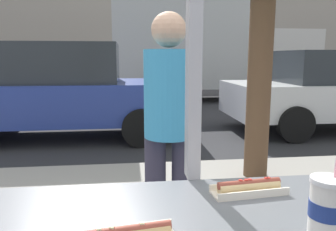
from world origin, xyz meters
TOP-DOWN VIEW (x-y plane):
  - ground_plane at (0.00, 8.00)m, footprint 60.00×60.00m
  - sidewalk_strip at (0.00, 1.60)m, footprint 16.00×2.80m
  - building_facade_far at (0.00, 18.98)m, footprint 28.00×1.20m
  - soda_cup_left at (0.25, -0.42)m, footprint 0.09×0.09m
  - hotdog_tray_far at (0.16, -0.11)m, footprint 0.27×0.12m
  - parked_car_blue at (-1.47, 5.06)m, footprint 4.44×1.91m
  - box_truck at (2.50, 10.20)m, footprint 6.77×2.44m
  - pedestrian at (0.01, 0.94)m, footprint 0.32×0.32m

SIDE VIEW (x-z plane):
  - ground_plane at x=0.00m, z-range 0.00..0.00m
  - sidewalk_strip at x=0.00m, z-range 0.00..0.12m
  - parked_car_blue at x=-1.47m, z-range 0.01..1.72m
  - hotdog_tray_far at x=0.16m, z-range 1.00..1.05m
  - pedestrian at x=0.01m, z-range 0.24..1.87m
  - soda_cup_left at x=0.25m, z-range 0.93..1.25m
  - box_truck at x=2.50m, z-range 0.12..3.30m
  - building_facade_far at x=0.00m, z-range 0.00..5.86m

